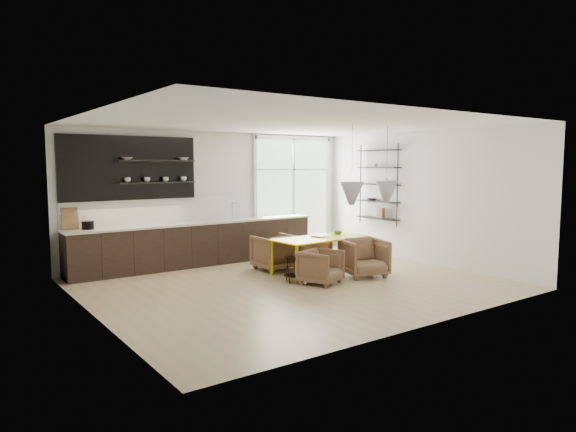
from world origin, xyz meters
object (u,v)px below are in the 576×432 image
object	(u,v)px
armchair_back_right	(311,250)
wire_stool	(294,266)
dining_table	(321,240)
armchair_front_left	(321,267)
armchair_front_right	(364,258)
armchair_back_left	(275,252)

from	to	relation	value
armchair_back_right	wire_stool	distance (m)	1.81
dining_table	armchair_front_left	xyz separation A→B (m)	(-0.61, -0.76, -0.35)
armchair_front_left	armchair_back_right	bearing A→B (deg)	34.97
dining_table	armchair_back_right	xyz separation A→B (m)	(0.41, 0.83, -0.36)
armchair_front_right	armchair_back_right	bearing A→B (deg)	109.29
armchair_front_left	wire_stool	distance (m)	0.50
dining_table	wire_stool	distance (m)	1.08
armchair_back_left	armchair_back_right	world-z (taller)	armchair_back_left
armchair_front_left	wire_stool	world-z (taller)	armchair_front_left
armchair_back_left	armchair_front_right	distance (m)	1.86
armchair_front_left	wire_stool	xyz separation A→B (m)	(-0.33, 0.38, -0.01)
armchair_front_left	armchair_front_right	distance (m)	1.08
armchair_front_left	armchair_back_left	bearing A→B (deg)	67.07
armchair_front_right	armchair_front_left	bearing A→B (deg)	-163.09
armchair_back_left	armchair_back_right	bearing A→B (deg)	-175.39
armchair_back_left	armchair_front_left	xyz separation A→B (m)	(-0.02, -1.52, -0.05)
armchair_back_left	wire_stool	world-z (taller)	armchair_back_left
wire_stool	armchair_back_left	bearing A→B (deg)	72.86
armchair_back_right	armchair_front_right	world-z (taller)	armchair_front_right
dining_table	armchair_front_left	world-z (taller)	dining_table
wire_stool	armchair_front_right	bearing A→B (deg)	-15.41
armchair_front_left	armchair_front_right	xyz separation A→B (m)	(1.08, -0.01, 0.05)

